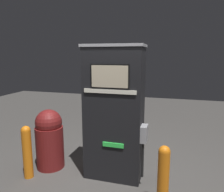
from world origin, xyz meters
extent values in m
plane|color=#423F3D|center=(0.00, 0.00, 0.00)|extent=(14.00, 14.00, 0.00)
cube|color=black|center=(0.00, 0.23, 0.56)|extent=(0.87, 0.45, 1.12)
cube|color=black|center=(0.00, 0.23, 1.57)|extent=(0.87, 0.45, 0.90)
cube|color=#99999E|center=(0.00, 0.23, 2.04)|extent=(0.90, 0.48, 0.04)
cube|color=black|center=(0.00, -0.01, 1.62)|extent=(0.56, 0.01, 0.34)
cube|color=beige|center=(0.00, -0.01, 1.62)|extent=(0.52, 0.01, 0.31)
cube|color=silver|center=(0.00, -0.01, 1.41)|extent=(0.77, 0.02, 0.06)
cube|color=#33D84C|center=(0.05, -0.01, 0.62)|extent=(0.32, 0.02, 0.07)
cube|color=#99999E|center=(0.48, 0.14, 0.78)|extent=(0.09, 0.20, 0.24)
cylinder|color=black|center=(0.48, 0.07, 0.40)|extent=(0.03, 0.03, 0.53)
cylinder|color=orange|center=(0.80, -0.38, 0.39)|extent=(0.14, 0.14, 0.78)
sphere|color=orange|center=(0.80, -0.38, 0.78)|extent=(0.14, 0.14, 0.14)
cylinder|color=maroon|center=(-1.13, 0.18, 0.36)|extent=(0.47, 0.47, 0.72)
sphere|color=maroon|center=(-1.13, 0.18, 0.79)|extent=(0.44, 0.44, 0.44)
cylinder|color=orange|center=(-1.28, -0.21, 0.39)|extent=(0.15, 0.15, 0.77)
sphere|color=orange|center=(-1.28, -0.21, 0.77)|extent=(0.15, 0.15, 0.15)
camera|label=1|loc=(0.87, -2.89, 1.91)|focal=35.00mm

